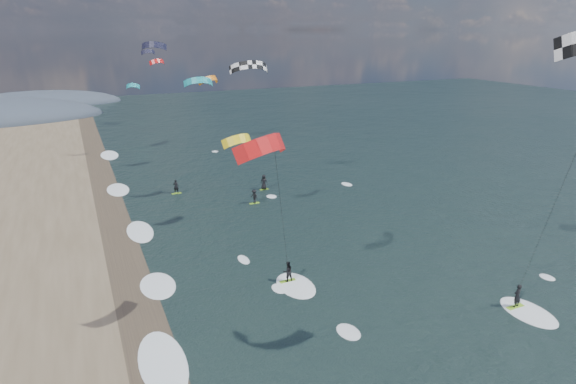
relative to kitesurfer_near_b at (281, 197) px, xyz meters
name	(u,v)px	position (x,y,z in m)	size (l,w,h in m)	color
ground	(392,371)	(3.52, -7.38, -8.47)	(260.00, 260.00, 0.00)	black
wet_sand_strip	(144,327)	(-8.48, 2.62, -8.46)	(3.00, 240.00, 0.00)	#382D23
kitesurfer_near_b	(281,197)	(0.00, 0.00, 0.00)	(7.03, 8.84, 13.36)	#7DBD21
far_kitesurfers	(244,189)	(5.85, 24.41, -7.61)	(10.96, 7.73, 1.83)	#7DBD21
bg_kite_field	(186,71)	(4.85, 45.65, 3.95)	(13.51, 72.24, 9.60)	yellow
shoreline_surf	(151,289)	(-7.28, 7.37, -8.47)	(2.40, 79.40, 0.11)	white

